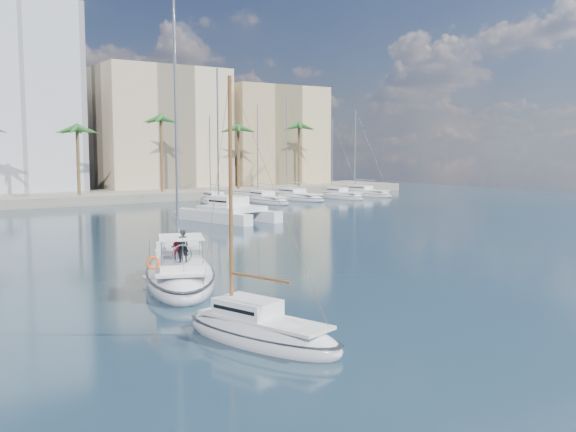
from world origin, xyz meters
TOP-DOWN VIEW (x-y plane):
  - ground at (0.00, 0.00)m, footprint 160.00×160.00m
  - quay at (0.00, 61.00)m, footprint 120.00×14.00m
  - building_beige at (22.00, 70.00)m, footprint 20.00×14.00m
  - building_tan_right at (42.00, 68.00)m, footprint 18.00×12.00m
  - palm_centre at (0.00, 57.00)m, footprint 3.60×3.60m
  - palm_right at (34.00, 57.00)m, footprint 3.60×3.60m
  - main_sloop at (-5.36, 3.68)m, footprint 7.82×12.03m
  - small_sloop at (-7.42, -7.81)m, footprint 4.27×7.70m
  - catamaran at (11.76, 28.78)m, footprint 7.13×11.21m
  - seagull at (-7.00, 4.66)m, footprint 1.00×0.43m
  - moored_yacht_a at (20.00, 47.00)m, footprint 3.37×9.52m
  - moored_yacht_b at (26.50, 45.00)m, footprint 3.32×10.83m
  - moored_yacht_c at (33.00, 47.00)m, footprint 3.98×12.33m
  - moored_yacht_d at (39.50, 45.00)m, footprint 3.52×9.55m
  - moored_yacht_e at (46.00, 47.00)m, footprint 4.61×11.11m

SIDE VIEW (x-z plane):
  - ground at x=0.00m, z-range 0.00..0.00m
  - moored_yacht_a at x=20.00m, z-range -5.95..5.95m
  - moored_yacht_b at x=26.50m, z-range -6.86..6.86m
  - moored_yacht_c at x=33.00m, z-range -7.77..7.77m
  - moored_yacht_d at x=39.50m, z-range -5.95..5.95m
  - moored_yacht_e at x=46.00m, z-range -6.86..6.86m
  - seagull at x=-7.00m, z-range 0.28..0.46m
  - small_sloop at x=-7.42m, z-range -4.88..5.68m
  - main_sloop at x=-5.36m, z-range -8.02..9.06m
  - quay at x=0.00m, z-range 0.00..1.20m
  - catamaran at x=11.76m, z-range -6.57..8.78m
  - building_tan_right at x=42.00m, z-range 0.00..18.00m
  - building_beige at x=22.00m, z-range 0.00..20.00m
  - palm_centre at x=0.00m, z-range 4.13..16.43m
  - palm_right at x=34.00m, z-range 4.13..16.43m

